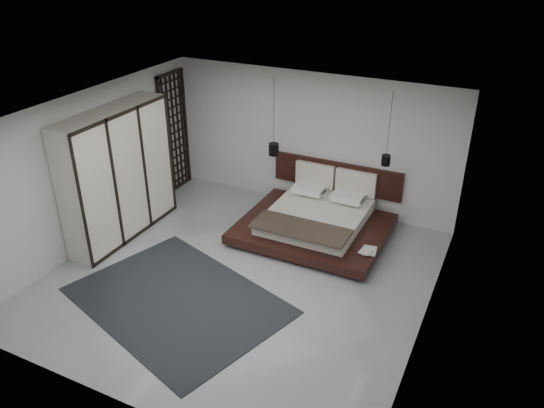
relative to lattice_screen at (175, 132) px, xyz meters
The scene contains 14 objects.
floor 4.05m from the lattice_screen, 39.71° to the right, with size 6.00×6.00×0.00m, color #989BA0.
ceiling 4.12m from the lattice_screen, 39.71° to the right, with size 6.00×6.00×0.00m, color white.
wall_back 3.00m from the lattice_screen, 10.56° to the left, with size 6.00×6.00×0.00m, color silver.
wall_front 6.20m from the lattice_screen, 61.57° to the right, with size 6.00×6.00×0.00m, color silver.
wall_left 2.45m from the lattice_screen, 91.17° to the right, with size 6.00×6.00×0.00m, color silver.
wall_right 6.44m from the lattice_screen, 22.38° to the right, with size 6.00×6.00×0.00m, color silver.
lattice_screen is the anchor object (origin of this frame).
bed 3.73m from the lattice_screen, ahead, with size 2.70×2.36×1.06m.
book_lower 4.91m from the lattice_screen, 14.24° to the right, with size 0.24×0.32×0.03m, color #99724C.
book_upper 4.90m from the lattice_screen, 14.63° to the right, with size 0.20×0.27×0.02m, color #99724C.
pendant_left 2.44m from the lattice_screen, ahead, with size 0.20×0.20×1.55m.
pendant_right 4.67m from the lattice_screen, ahead, with size 0.16×0.16×1.35m.
wardrobe 2.16m from the lattice_screen, 83.29° to the right, with size 0.59×2.49×2.44m.
rug 4.41m from the lattice_screen, 55.61° to the right, with size 3.26×2.33×0.01m, color black.
Camera 1 is at (3.70, -6.41, 5.18)m, focal length 35.00 mm.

